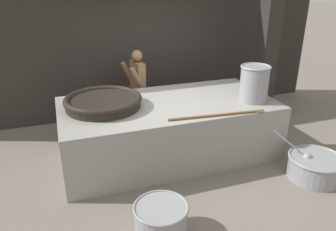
{
  "coord_description": "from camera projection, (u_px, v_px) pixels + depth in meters",
  "views": [
    {
      "loc": [
        -1.71,
        -4.93,
        2.95
      ],
      "look_at": [
        0.0,
        0.0,
        0.73
      ],
      "focal_mm": 35.0,
      "sensor_mm": 36.0,
      "label": 1
    }
  ],
  "objects": [
    {
      "name": "hearth_platform",
      "position": [
        168.0,
        128.0,
        5.77
      ],
      "size": [
        3.64,
        1.82,
        0.97
      ],
      "color": "gray",
      "rests_on": "ground_plane"
    },
    {
      "name": "cook",
      "position": [
        138.0,
        86.0,
        6.71
      ],
      "size": [
        0.41,
        0.62,
        1.62
      ],
      "rotation": [
        0.0,
        0.0,
        3.29
      ],
      "color": "#8C6647",
      "rests_on": "ground_plane"
    },
    {
      "name": "support_pillar",
      "position": [
        271.0,
        15.0,
        6.76
      ],
      "size": [
        0.35,
        0.35,
        4.44
      ],
      "primitive_type": "cube",
      "color": "#2D2826",
      "rests_on": "ground_plane"
    },
    {
      "name": "ground_plane",
      "position": [
        168.0,
        152.0,
        5.96
      ],
      "size": [
        60.0,
        60.0,
        0.0
      ],
      "primitive_type": "plane",
      "color": "slate"
    },
    {
      "name": "prep_bowl_vegetables",
      "position": [
        315.0,
        166.0,
        5.13
      ],
      "size": [
        0.99,
        0.87,
        0.72
      ],
      "color": "gray",
      "rests_on": "ground_plane"
    },
    {
      "name": "back_wall",
      "position": [
        135.0,
        14.0,
        6.95
      ],
      "size": [
        8.84,
        0.24,
        4.44
      ],
      "primitive_type": "cube",
      "color": "#2D2826",
      "rests_on": "ground_plane"
    },
    {
      "name": "giant_wok_near",
      "position": [
        103.0,
        101.0,
        5.33
      ],
      "size": [
        1.27,
        1.27,
        0.19
      ],
      "color": "black",
      "rests_on": "hearth_platform"
    },
    {
      "name": "stirring_paddle",
      "position": [
        221.0,
        115.0,
        5.03
      ],
      "size": [
        1.56,
        0.21,
        0.04
      ],
      "rotation": [
        0.0,
        0.0,
        -0.09
      ],
      "color": "brown",
      "rests_on": "hearth_platform"
    },
    {
      "name": "stock_pot",
      "position": [
        254.0,
        83.0,
        5.54
      ],
      "size": [
        0.51,
        0.51,
        0.61
      ],
      "color": "gray",
      "rests_on": "hearth_platform"
    },
    {
      "name": "prep_bowl_meat",
      "position": [
        161.0,
        219.0,
        3.97
      ],
      "size": [
        0.68,
        0.68,
        0.43
      ],
      "color": "gray",
      "rests_on": "ground_plane"
    }
  ]
}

